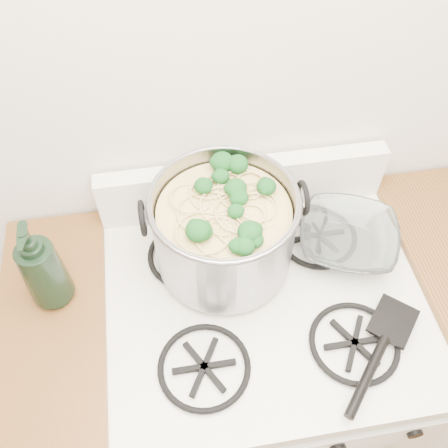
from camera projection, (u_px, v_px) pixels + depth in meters
The scene contains 6 objects.
gas_range at pixel (256, 373), 1.56m from camera, with size 0.76×0.66×0.92m.
counter_left at pixel (91, 396), 1.49m from camera, with size 0.25×0.65×0.92m.
stock_pot at pixel (224, 230), 1.16m from camera, with size 0.37×0.34×0.23m.
spatula at pixel (394, 319), 1.13m from camera, with size 0.29×0.31×0.02m, color black, non-canonical shape.
glass_bowl at pixel (347, 242), 1.26m from camera, with size 0.10×0.10×0.02m, color white.
bottle at pixel (40, 265), 1.08m from camera, with size 0.10×0.10×0.26m, color black.
Camera 1 is at (-0.20, 0.69, 1.95)m, focal length 40.00 mm.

